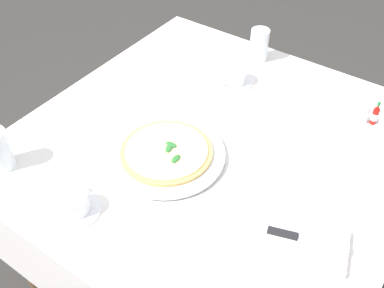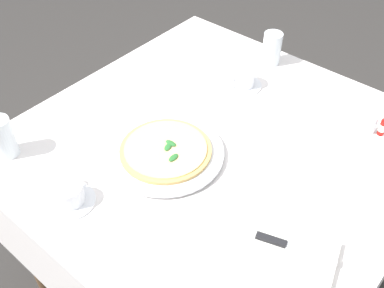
# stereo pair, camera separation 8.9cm
# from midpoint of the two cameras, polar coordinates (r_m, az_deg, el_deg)

# --- Properties ---
(ground_plane) EXTENTS (8.00, 8.00, 0.00)m
(ground_plane) POSITION_cam_midpoint_polar(r_m,az_deg,el_deg) (1.96, 3.69, -16.06)
(ground_plane) COLOR #33302D
(dining_table) EXTENTS (1.14, 1.14, 0.75)m
(dining_table) POSITION_cam_midpoint_polar(r_m,az_deg,el_deg) (1.46, 4.76, -3.58)
(dining_table) COLOR white
(dining_table) RESTS_ON ground_plane
(pizza_plate) EXTENTS (0.34, 0.34, 0.02)m
(pizza_plate) POSITION_cam_midpoint_polar(r_m,az_deg,el_deg) (1.32, -1.41, -1.18)
(pizza_plate) COLOR white
(pizza_plate) RESTS_ON dining_table
(pizza) EXTENTS (0.27, 0.27, 0.02)m
(pizza) POSITION_cam_midpoint_polar(r_m,az_deg,el_deg) (1.31, -1.41, -0.75)
(pizza) COLOR #DBAD60
(pizza) RESTS_ON pizza_plate
(coffee_cup_near_left) EXTENTS (0.13, 0.13, 0.06)m
(coffee_cup_near_left) POSITION_cam_midpoint_polar(r_m,az_deg,el_deg) (1.22, -13.22, -6.39)
(coffee_cup_near_left) COLOR white
(coffee_cup_near_left) RESTS_ON dining_table
(coffee_cup_center_back) EXTENTS (0.13, 0.13, 0.07)m
(coffee_cup_center_back) POSITION_cam_midpoint_polar(r_m,az_deg,el_deg) (1.59, 8.13, 8.16)
(coffee_cup_center_back) COLOR white
(coffee_cup_center_back) RESTS_ON dining_table
(water_glass_far_left) EXTENTS (0.07, 0.07, 0.12)m
(water_glass_far_left) POSITION_cam_midpoint_polar(r_m,az_deg,el_deg) (1.72, 11.54, 11.54)
(water_glass_far_left) COLOR white
(water_glass_far_left) RESTS_ON dining_table
(water_glass_near_right) EXTENTS (0.07, 0.07, 0.13)m
(water_glass_near_right) POSITION_cam_midpoint_polar(r_m,az_deg,el_deg) (1.39, -21.14, 0.57)
(water_glass_near_right) COLOR white
(water_glass_near_right) RESTS_ON dining_table
(napkin_folded) EXTENTS (0.25, 0.19, 0.02)m
(napkin_folded) POSITION_cam_midpoint_polar(r_m,az_deg,el_deg) (1.14, 14.50, -12.90)
(napkin_folded) COLOR white
(napkin_folded) RESTS_ON dining_table
(dinner_knife) EXTENTS (0.19, 0.08, 0.01)m
(dinner_knife) POSITION_cam_midpoint_polar(r_m,az_deg,el_deg) (1.13, 14.77, -12.54)
(dinner_knife) COLOR silver
(dinner_knife) RESTS_ON napkin_folded
(hot_sauce_bottle) EXTENTS (0.02, 0.02, 0.08)m
(hot_sauce_bottle) POSITION_cam_midpoint_polar(r_m,az_deg,el_deg) (1.51, 24.59, 2.06)
(hot_sauce_bottle) COLOR #B7140F
(hot_sauce_bottle) RESTS_ON dining_table
(pepper_shaker) EXTENTS (0.03, 0.03, 0.06)m
(pepper_shaker) POSITION_cam_midpoint_polar(r_m,az_deg,el_deg) (1.51, 23.41, 2.08)
(pepper_shaker) COLOR white
(pepper_shaker) RESTS_ON dining_table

